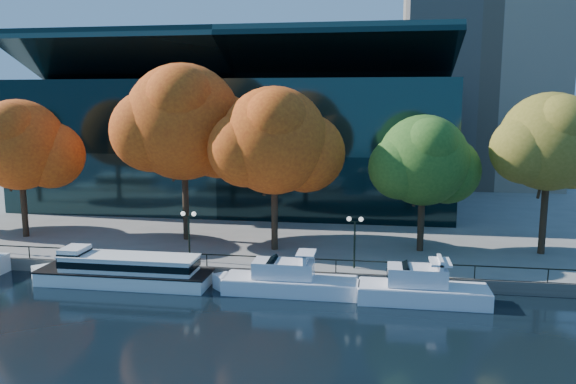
% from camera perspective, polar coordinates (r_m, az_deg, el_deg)
% --- Properties ---
extents(ground, '(160.00, 160.00, 0.00)m').
position_cam_1_polar(ground, '(41.70, -9.52, -10.04)').
color(ground, black).
rests_on(ground, ground).
extents(promenade, '(90.00, 67.08, 1.00)m').
position_cam_1_polar(promenade, '(75.92, -0.92, -0.77)').
color(promenade, slate).
rests_on(promenade, ground).
extents(railing, '(88.20, 0.08, 0.99)m').
position_cam_1_polar(railing, '(44.08, -8.26, -6.30)').
color(railing, black).
rests_on(railing, promenade).
extents(convention_building, '(50.00, 24.57, 21.43)m').
position_cam_1_polar(convention_building, '(71.27, -4.75, 5.03)').
color(convention_building, black).
rests_on(convention_building, ground).
extents(tour_boat, '(14.43, 3.22, 2.74)m').
position_cam_1_polar(tour_boat, '(44.42, -16.73, -7.53)').
color(tour_boat, white).
rests_on(tour_boat, ground).
extents(cruiser_near, '(10.63, 2.74, 3.08)m').
position_cam_1_polar(cruiser_near, '(40.81, -0.38, -8.92)').
color(cruiser_near, white).
rests_on(cruiser_near, ground).
extents(cruiser_far, '(9.88, 2.74, 3.23)m').
position_cam_1_polar(cruiser_far, '(39.92, 12.96, -9.48)').
color(cruiser_far, white).
rests_on(cruiser_far, ground).
extents(tree_1, '(10.46, 8.57, 12.87)m').
position_cam_1_polar(tree_1, '(57.45, -25.51, 4.17)').
color(tree_1, black).
rests_on(tree_1, promenade).
extents(tree_2, '(13.08, 10.73, 16.05)m').
position_cam_1_polar(tree_2, '(51.53, -10.39, 6.77)').
color(tree_2, black).
rests_on(tree_2, promenade).
extents(tree_3, '(11.33, 9.29, 13.93)m').
position_cam_1_polar(tree_3, '(47.14, -1.19, 5.00)').
color(tree_3, black).
rests_on(tree_3, promenade).
extents(tree_4, '(9.50, 7.79, 11.58)m').
position_cam_1_polar(tree_4, '(48.25, 13.77, 2.95)').
color(tree_4, black).
rests_on(tree_4, promenade).
extents(tree_5, '(10.03, 8.22, 13.41)m').
position_cam_1_polar(tree_5, '(50.57, 25.19, 4.45)').
color(tree_5, black).
rests_on(tree_5, promenade).
extents(lamp_1, '(1.26, 0.36, 4.03)m').
position_cam_1_polar(lamp_1, '(45.29, -10.05, -3.27)').
color(lamp_1, black).
rests_on(lamp_1, promenade).
extents(lamp_2, '(1.26, 0.36, 4.03)m').
position_cam_1_polar(lamp_2, '(42.94, 6.80, -3.88)').
color(lamp_2, black).
rests_on(lamp_2, promenade).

